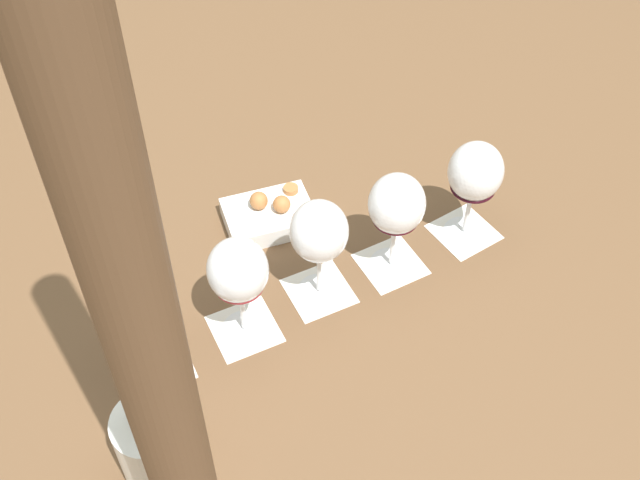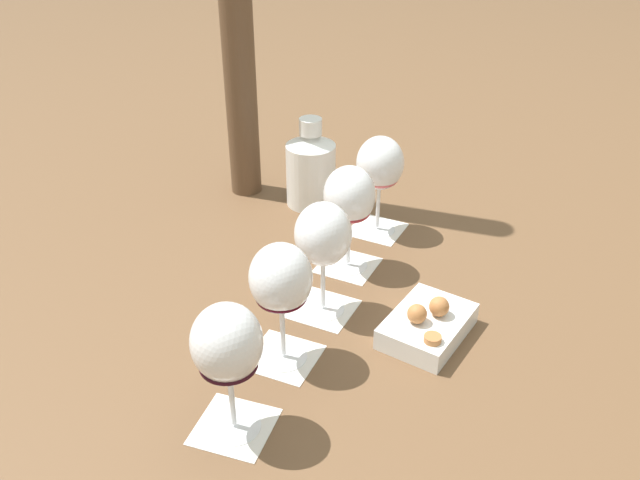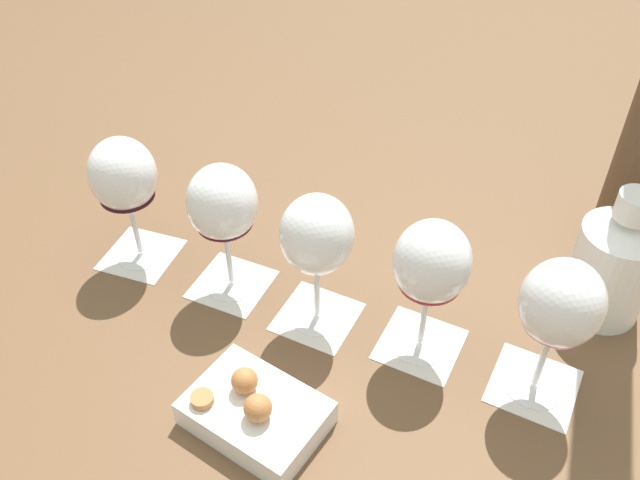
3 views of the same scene
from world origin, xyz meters
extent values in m
plane|color=brown|center=(0.00, 0.00, 0.00)|extent=(8.00, 8.00, 0.00)
cube|color=silver|center=(-0.25, 0.08, 0.00)|extent=(0.12, 0.12, 0.00)
cube|color=silver|center=(-0.13, 0.04, 0.00)|extent=(0.12, 0.12, 0.00)
cube|color=silver|center=(0.00, 0.01, 0.00)|extent=(0.12, 0.12, 0.00)
cube|color=silver|center=(0.12, -0.04, 0.00)|extent=(0.12, 0.12, 0.00)
cube|color=silver|center=(0.25, -0.08, 0.00)|extent=(0.11, 0.11, 0.00)
cylinder|color=white|center=(-0.25, 0.08, 0.00)|extent=(0.07, 0.07, 0.01)
cylinder|color=white|center=(-0.25, 0.08, 0.05)|extent=(0.01, 0.01, 0.09)
ellipsoid|color=white|center=(-0.25, 0.08, 0.14)|extent=(0.08, 0.08, 0.10)
ellipsoid|color=#D25862|center=(-0.25, 0.08, 0.11)|extent=(0.07, 0.07, 0.03)
cylinder|color=white|center=(-0.13, 0.04, 0.00)|extent=(0.07, 0.07, 0.01)
cylinder|color=white|center=(-0.13, 0.04, 0.05)|extent=(0.01, 0.01, 0.09)
ellipsoid|color=white|center=(-0.13, 0.04, 0.14)|extent=(0.08, 0.08, 0.10)
ellipsoid|color=maroon|center=(-0.13, 0.04, 0.11)|extent=(0.07, 0.07, 0.03)
cylinder|color=white|center=(0.00, 0.01, 0.00)|extent=(0.07, 0.07, 0.01)
cylinder|color=white|center=(0.00, 0.01, 0.05)|extent=(0.01, 0.01, 0.09)
ellipsoid|color=white|center=(0.00, 0.01, 0.14)|extent=(0.08, 0.08, 0.10)
ellipsoid|color=maroon|center=(0.00, 0.01, 0.11)|extent=(0.07, 0.07, 0.04)
cylinder|color=white|center=(0.12, -0.04, 0.00)|extent=(0.07, 0.07, 0.01)
cylinder|color=white|center=(0.12, -0.04, 0.05)|extent=(0.01, 0.01, 0.09)
ellipsoid|color=white|center=(0.12, -0.04, 0.14)|extent=(0.08, 0.08, 0.10)
ellipsoid|color=#3E0615|center=(0.12, -0.04, 0.11)|extent=(0.07, 0.07, 0.03)
cylinder|color=white|center=(0.25, -0.08, 0.00)|extent=(0.07, 0.07, 0.01)
cylinder|color=white|center=(0.25, -0.08, 0.05)|extent=(0.01, 0.01, 0.09)
ellipsoid|color=white|center=(0.25, -0.08, 0.14)|extent=(0.08, 0.08, 0.10)
ellipsoid|color=black|center=(0.25, -0.08, 0.10)|extent=(0.07, 0.07, 0.02)
cylinder|color=white|center=(-0.35, -0.05, 0.06)|extent=(0.10, 0.10, 0.12)
cone|color=white|center=(-0.35, -0.05, 0.13)|extent=(0.10, 0.10, 0.02)
cylinder|color=white|center=(-0.35, -0.05, 0.16)|extent=(0.04, 0.04, 0.03)
cube|color=white|center=(0.05, 0.16, 0.02)|extent=(0.17, 0.15, 0.03)
sphere|color=#B2703D|center=(0.06, 0.14, 0.05)|extent=(0.03, 0.03, 0.03)
cylinder|color=#B2703D|center=(0.10, 0.17, 0.04)|extent=(0.02, 0.02, 0.01)
sphere|color=#B2703D|center=(0.04, 0.18, 0.05)|extent=(0.03, 0.03, 0.03)
camera|label=1|loc=(-0.55, -0.52, 0.96)|focal=45.00mm
camera|label=2|loc=(0.84, 0.08, 0.63)|focal=38.00mm
camera|label=3|loc=(-0.07, 0.57, 0.62)|focal=38.00mm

